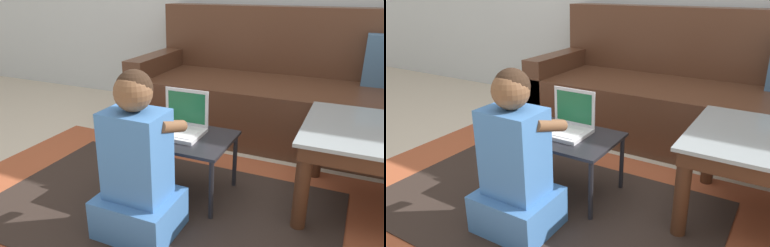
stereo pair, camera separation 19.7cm
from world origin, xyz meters
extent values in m
plane|color=beige|center=(0.00, 0.00, 0.00)|extent=(16.00, 16.00, 0.00)
cube|color=#9E4C2D|center=(-0.13, -0.16, 0.00)|extent=(2.48, 1.56, 0.01)
cube|color=#2D231E|center=(-0.13, -0.16, 0.01)|extent=(1.79, 1.12, 0.00)
cube|color=#4C2D1E|center=(0.19, 1.12, 0.21)|extent=(2.21, 0.90, 0.42)
cube|color=#4C2D1E|center=(0.19, 1.47, 0.69)|extent=(2.21, 0.20, 0.52)
cube|color=#4C2D1E|center=(-0.83, 1.12, 0.28)|extent=(0.16, 0.90, 0.57)
cylinder|color=#422314|center=(0.55, -0.03, 0.22)|extent=(0.07, 0.07, 0.44)
cylinder|color=#422314|center=(0.55, 0.55, 0.22)|extent=(0.07, 0.07, 0.44)
cube|color=black|center=(-0.13, 0.04, 0.34)|extent=(0.59, 0.41, 0.02)
cylinder|color=black|center=(-0.40, -0.14, 0.16)|extent=(0.02, 0.02, 0.33)
cylinder|color=black|center=(0.14, -0.14, 0.16)|extent=(0.02, 0.02, 0.33)
cylinder|color=black|center=(-0.40, 0.22, 0.16)|extent=(0.02, 0.02, 0.33)
cylinder|color=black|center=(0.14, 0.22, 0.16)|extent=(0.02, 0.02, 0.33)
cube|color=silver|center=(-0.13, 0.05, 0.36)|extent=(0.26, 0.22, 0.02)
cube|color=silver|center=(-0.13, 0.03, 0.37)|extent=(0.21, 0.13, 0.00)
cube|color=silver|center=(-0.13, 0.15, 0.47)|extent=(0.26, 0.01, 0.21)
cube|color=#196038|center=(-0.13, 0.15, 0.47)|extent=(0.22, 0.00, 0.17)
ellipsoid|color=#B2B7C1|center=(-0.32, 0.05, 0.36)|extent=(0.06, 0.11, 0.04)
cube|color=#3D70B2|center=(-0.12, -0.37, 0.10)|extent=(0.36, 0.32, 0.20)
cube|color=#3D70B2|center=(-0.12, -0.37, 0.40)|extent=(0.27, 0.21, 0.41)
sphere|color=brown|center=(-0.12, -0.37, 0.69)|extent=(0.17, 0.17, 0.17)
sphere|color=black|center=(-0.12, -0.36, 0.71)|extent=(0.16, 0.16, 0.16)
cylinder|color=brown|center=(-0.25, -0.26, 0.52)|extent=(0.06, 0.23, 0.12)
cylinder|color=brown|center=(0.00, -0.26, 0.52)|extent=(0.06, 0.23, 0.12)
camera|label=1|loc=(0.73, -1.63, 1.11)|focal=35.00mm
camera|label=2|loc=(0.90, -1.53, 1.11)|focal=35.00mm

